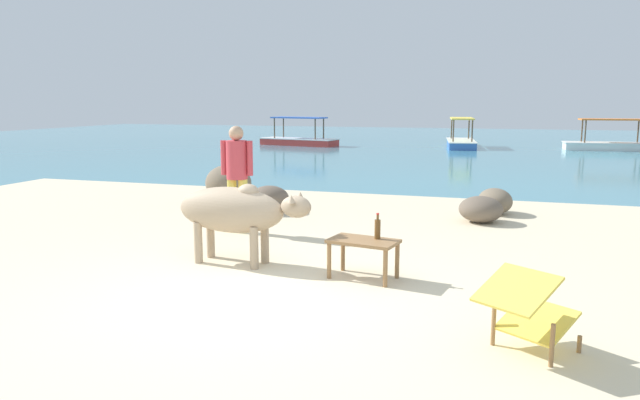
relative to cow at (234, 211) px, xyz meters
The scene contains 14 objects.
sand_beach 1.46m from the cow, 55.71° to the right, with size 18.00×14.00×0.04m, color beige.
water_surface 20.96m from the cow, 88.02° to the left, with size 60.00×36.00×0.03m, color teal.
cow is the anchor object (origin of this frame).
low_bench_table 1.69m from the cow, ahead, with size 0.83×0.57×0.45m.
bottle 1.80m from the cow, ahead, with size 0.07×0.07×0.30m.
deck_chair_near 3.79m from the cow, 27.58° to the right, with size 0.87×0.93×0.68m.
person_standing 1.82m from the cow, 114.00° to the left, with size 0.51×0.32×1.62m.
shore_rock_large 4.50m from the cow, 51.51° to the left, with size 0.72×0.70×0.44m, color #6B5B4C.
shore_rock_medium 4.71m from the cow, 117.01° to the left, with size 0.97×0.88×0.73m, color #756651.
shore_rock_small 5.34m from the cow, 55.70° to the left, with size 0.76×0.57×0.45m, color #756651.
shore_rock_flat 3.47m from the cow, 105.31° to the left, with size 0.75×0.72×0.48m, color #6B5B4C.
boat_blue 20.29m from the cow, 86.45° to the left, with size 1.60×3.79×1.29m.
boat_white 21.79m from the cow, 70.46° to the left, with size 3.73×1.36×1.29m.
boat_red 20.16m from the cow, 107.15° to the left, with size 3.83×1.88×1.29m.
Camera 1 is at (2.40, -5.42, 2.03)m, focal length 33.29 mm.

